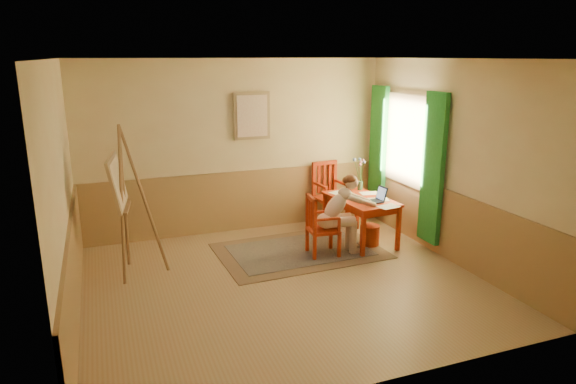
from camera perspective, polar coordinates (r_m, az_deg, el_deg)
name	(u,v)px	position (r m, az deg, el deg)	size (l,w,h in m)	color
room	(285,177)	(6.22, -0.38, 1.68)	(5.04, 4.54, 2.84)	tan
wainscot	(265,227)	(7.20, -2.56, -3.94)	(5.00, 4.50, 1.00)	tan
window	(404,153)	(8.27, 12.87, 4.26)	(0.12, 2.01, 2.20)	white
wall_portrait	(252,116)	(8.28, -4.05, 8.49)	(0.60, 0.05, 0.76)	#9D7E56
rug	(300,251)	(7.69, 1.32, -6.57)	(2.46, 1.69, 0.02)	#8C7251
table	(361,203)	(7.94, 8.12, -1.27)	(0.83, 1.26, 0.72)	red
chair_left	(320,226)	(7.40, 3.62, -3.81)	(0.45, 0.43, 0.90)	red
chair_back	(329,194)	(8.79, 4.59, -0.18)	(0.52, 0.54, 1.08)	red
figure	(341,211)	(7.43, 5.89, -2.13)	(0.90, 0.41, 1.19)	beige
laptop	(375,199)	(7.71, 9.68, -0.77)	(0.39, 0.25, 0.22)	#1E2338
papers	(368,198)	(7.92, 8.98, -0.63)	(0.77, 1.25, 0.00)	white
vase	(360,175)	(8.35, 8.06, 1.90)	(0.19, 0.28, 0.53)	#3F724C
wastebasket	(370,235)	(7.97, 9.11, -4.80)	(0.30, 0.30, 0.32)	#AC2F0C
easel	(121,188)	(6.89, -18.19, 0.45)	(0.72, 0.90, 2.01)	olive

